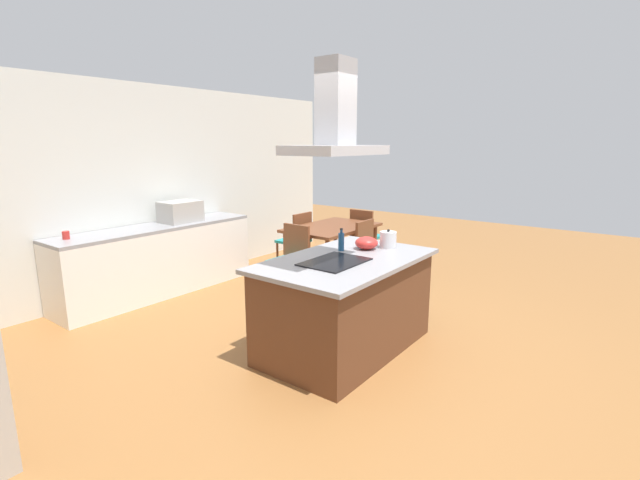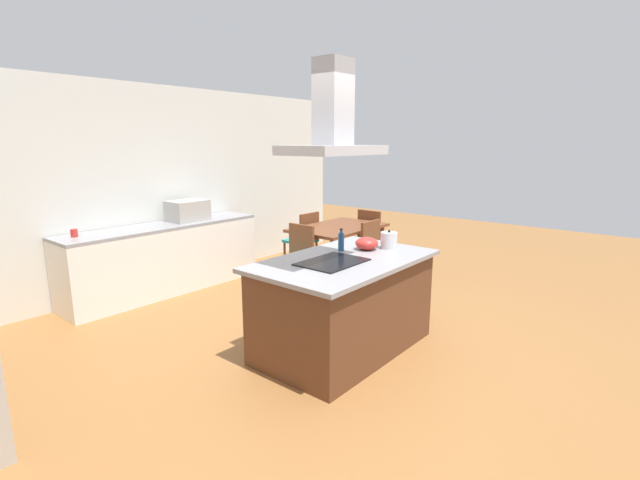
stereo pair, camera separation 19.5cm
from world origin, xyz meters
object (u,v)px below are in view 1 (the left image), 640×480
at_px(tea_kettle, 388,240).
at_px(mixing_bowl, 366,243).
at_px(countertop_microwave, 180,212).
at_px(range_hood, 336,124).
at_px(chair_at_left_end, 292,254).
at_px(chair_facing_back_wall, 297,237).
at_px(coffee_mug_red, 66,235).
at_px(chair_facing_island, 371,248).
at_px(dining_table, 332,232).
at_px(chair_at_right_end, 364,233).
at_px(cooktop, 335,262).
at_px(olive_oil_bottle, 341,241).

bearing_deg(tea_kettle, mixing_bowl, 143.46).
relative_size(countertop_microwave, range_hood, 0.56).
xyz_separation_m(countertop_microwave, chair_at_left_end, (0.71, -1.35, -0.53)).
bearing_deg(chair_facing_back_wall, coffee_mug_red, 166.13).
height_order(mixing_bowl, chair_facing_island, mixing_bowl).
height_order(chair_facing_back_wall, chair_facing_island, same).
relative_size(dining_table, range_hood, 1.56).
relative_size(tea_kettle, chair_facing_back_wall, 0.25).
height_order(mixing_bowl, coffee_mug_red, mixing_bowl).
xyz_separation_m(countertop_microwave, coffee_mug_red, (-1.46, 0.08, -0.09)).
distance_m(chair_facing_back_wall, chair_facing_island, 1.33).
relative_size(countertop_microwave, chair_at_right_end, 0.56).
bearing_deg(coffee_mug_red, dining_table, -24.82).
bearing_deg(chair_facing_island, cooktop, -157.62).
relative_size(chair_at_left_end, chair_at_right_end, 1.00).
distance_m(olive_oil_bottle, chair_facing_island, 1.87).
height_order(tea_kettle, coffee_mug_red, tea_kettle).
height_order(olive_oil_bottle, range_hood, range_hood).
height_order(chair_at_left_end, chair_facing_island, same).
bearing_deg(mixing_bowl, coffee_mug_red, 118.85).
relative_size(olive_oil_bottle, chair_at_right_end, 0.25).
bearing_deg(countertop_microwave, mixing_bowl, -87.05).
bearing_deg(range_hood, cooktop, 0.00).
relative_size(olive_oil_bottle, chair_facing_back_wall, 0.25).
distance_m(tea_kettle, chair_at_right_end, 2.78).
distance_m(cooktop, coffee_mug_red, 3.12).
bearing_deg(countertop_microwave, tea_kettle, -83.54).
distance_m(coffee_mug_red, chair_at_left_end, 2.64).
xyz_separation_m(chair_facing_back_wall, chair_facing_island, (0.00, -1.33, 0.00)).
distance_m(countertop_microwave, range_hood, 3.11).
relative_size(olive_oil_bottle, chair_at_left_end, 0.25).
xyz_separation_m(chair_at_right_end, chair_facing_island, (-0.92, -0.67, 0.00)).
bearing_deg(chair_facing_back_wall, chair_at_right_end, -36.01).
xyz_separation_m(tea_kettle, chair_facing_island, (1.29, 0.96, -0.48)).
distance_m(tea_kettle, coffee_mug_red, 3.54).
bearing_deg(olive_oil_bottle, mixing_bowl, -38.97).
relative_size(countertop_microwave, chair_facing_back_wall, 0.56).
bearing_deg(coffee_mug_red, cooktop, -71.55).
bearing_deg(dining_table, chair_facing_back_wall, 90.00).
relative_size(olive_oil_bottle, dining_table, 0.16).
bearing_deg(olive_oil_bottle, coffee_mug_red, 116.99).
distance_m(countertop_microwave, chair_at_left_end, 1.62).
bearing_deg(olive_oil_bottle, chair_facing_back_wall, 49.58).
bearing_deg(chair_at_right_end, range_hood, -153.10).
distance_m(coffee_mug_red, chair_at_right_end, 4.27).
distance_m(tea_kettle, dining_table, 2.10).
xyz_separation_m(cooktop, chair_facing_island, (2.10, 0.86, -0.40)).
xyz_separation_m(tea_kettle, mixing_bowl, (-0.19, 0.14, -0.02)).
bearing_deg(cooktop, chair_facing_back_wall, 46.26).
height_order(chair_facing_back_wall, range_hood, range_hood).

